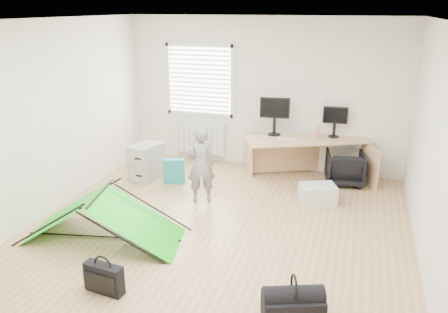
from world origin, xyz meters
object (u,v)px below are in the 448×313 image
(filing_cabinet, at_px, (146,162))
(person, at_px, (201,165))
(kite, at_px, (102,216))
(desk, at_px, (307,158))
(monitor_left, at_px, (275,121))
(thermos, at_px, (317,132))
(monitor_right, at_px, (334,126))
(duffel_bag, at_px, (293,308))
(office_chair, at_px, (345,168))
(laptop_bag, at_px, (104,278))
(storage_crate, at_px, (318,194))

(filing_cabinet, distance_m, person, 1.37)
(filing_cabinet, height_order, kite, kite)
(desk, bearing_deg, monitor_left, 150.91)
(thermos, height_order, person, person)
(monitor_right, bearing_deg, desk, -155.83)
(desk, bearing_deg, person, -159.12)
(desk, distance_m, duffel_bag, 3.73)
(monitor_left, relative_size, duffel_bag, 0.88)
(duffel_bag, bearing_deg, office_chair, 64.82)
(monitor_right, relative_size, thermos, 1.85)
(office_chair, relative_size, laptop_bag, 1.43)
(thermos, bearing_deg, storage_crate, -81.35)
(duffel_bag, bearing_deg, laptop_bag, 164.32)
(duffel_bag, bearing_deg, filing_cabinet, 115.78)
(thermos, distance_m, storage_crate, 1.28)
(kite, height_order, storage_crate, kite)
(monitor_right, xyz_separation_m, office_chair, (0.24, -0.29, -0.63))
(kite, bearing_deg, monitor_left, 49.55)
(desk, xyz_separation_m, person, (-1.41, -1.45, 0.23))
(monitor_left, bearing_deg, duffel_bag, -82.23)
(duffel_bag, bearing_deg, thermos, 72.57)
(monitor_left, distance_m, office_chair, 1.42)
(desk, distance_m, monitor_right, 0.72)
(monitor_right, xyz_separation_m, kite, (-2.62, -3.11, -0.60))
(desk, relative_size, laptop_bag, 4.85)
(filing_cabinet, xyz_separation_m, duffel_bag, (2.98, -2.83, -0.18))
(monitor_left, relative_size, thermos, 2.30)
(desk, xyz_separation_m, filing_cabinet, (-2.62, -0.88, -0.05))
(laptop_bag, distance_m, duffel_bag, 1.95)
(kite, xyz_separation_m, duffel_bag, (2.57, -0.81, -0.19))
(filing_cabinet, distance_m, monitor_right, 3.28)
(monitor_right, xyz_separation_m, storage_crate, (-0.10, -1.21, -0.76))
(thermos, distance_m, person, 2.19)
(filing_cabinet, relative_size, monitor_right, 1.52)
(laptop_bag, bearing_deg, person, 92.12)
(office_chair, bearing_deg, laptop_bag, 50.34)
(filing_cabinet, xyz_separation_m, thermos, (2.77, 0.96, 0.51))
(monitor_right, bearing_deg, monitor_left, -174.17)
(person, height_order, laptop_bag, person)
(filing_cabinet, bearing_deg, person, -11.72)
(monitor_right, relative_size, duffel_bag, 0.71)
(desk, relative_size, kite, 1.03)
(monitor_left, bearing_deg, person, -125.09)
(thermos, relative_size, storage_crate, 0.42)
(person, bearing_deg, monitor_right, -163.21)
(storage_crate, bearing_deg, laptop_bag, -123.23)
(filing_cabinet, height_order, monitor_right, monitor_right)
(person, bearing_deg, desk, -159.97)
(storage_crate, bearing_deg, monitor_right, 85.18)
(monitor_left, distance_m, storage_crate, 1.59)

